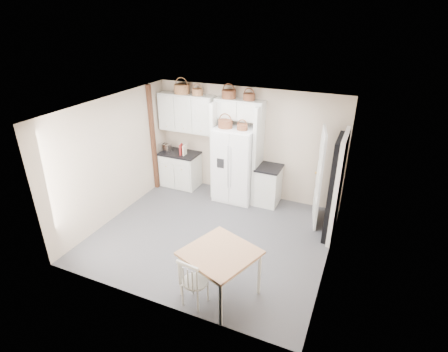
% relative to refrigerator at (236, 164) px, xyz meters
% --- Properties ---
extents(floor, '(4.50, 4.50, 0.00)m').
position_rel_refrigerator_xyz_m(floor, '(0.15, -1.62, -0.88)').
color(floor, '#4C4C4E').
rests_on(floor, ground).
extents(ceiling, '(4.50, 4.50, 0.00)m').
position_rel_refrigerator_xyz_m(ceiling, '(0.15, -1.62, 1.72)').
color(ceiling, white).
rests_on(ceiling, wall_back).
extents(wall_back, '(4.50, 0.00, 4.50)m').
position_rel_refrigerator_xyz_m(wall_back, '(0.15, 0.38, 0.42)').
color(wall_back, '#C5AF9A').
rests_on(wall_back, floor).
extents(wall_left, '(0.00, 4.00, 4.00)m').
position_rel_refrigerator_xyz_m(wall_left, '(-2.10, -1.62, 0.42)').
color(wall_left, '#C5AF9A').
rests_on(wall_left, floor).
extents(wall_right, '(0.00, 4.00, 4.00)m').
position_rel_refrigerator_xyz_m(wall_right, '(2.40, -1.62, 0.42)').
color(wall_right, '#C5AF9A').
rests_on(wall_right, floor).
extents(refrigerator, '(0.91, 0.73, 1.77)m').
position_rel_refrigerator_xyz_m(refrigerator, '(0.00, 0.00, 0.00)').
color(refrigerator, white).
rests_on(refrigerator, floor).
extents(base_cab_left, '(0.93, 0.59, 0.86)m').
position_rel_refrigerator_xyz_m(base_cab_left, '(-1.54, 0.08, -0.45)').
color(base_cab_left, silver).
rests_on(base_cab_left, floor).
extents(base_cab_right, '(0.50, 0.60, 0.88)m').
position_rel_refrigerator_xyz_m(base_cab_right, '(0.79, 0.08, -0.44)').
color(base_cab_right, silver).
rests_on(base_cab_right, floor).
extents(dining_table, '(1.27, 1.27, 0.82)m').
position_rel_refrigerator_xyz_m(dining_table, '(0.97, -3.05, -0.47)').
color(dining_table, '#AC6D45').
rests_on(dining_table, floor).
extents(windsor_chair, '(0.44, 0.41, 0.82)m').
position_rel_refrigerator_xyz_m(windsor_chair, '(0.69, -3.37, -0.47)').
color(windsor_chair, silver).
rests_on(windsor_chair, floor).
extents(counter_left, '(0.97, 0.62, 0.04)m').
position_rel_refrigerator_xyz_m(counter_left, '(-1.54, 0.08, -0.00)').
color(counter_left, black).
rests_on(counter_left, base_cab_left).
extents(counter_right, '(0.54, 0.64, 0.04)m').
position_rel_refrigerator_xyz_m(counter_right, '(0.79, 0.08, 0.02)').
color(counter_right, black).
rests_on(counter_right, base_cab_right).
extents(toaster, '(0.32, 0.20, 0.21)m').
position_rel_refrigerator_xyz_m(toaster, '(-1.90, 0.01, 0.12)').
color(toaster, silver).
rests_on(toaster, counter_left).
extents(cookbook_red, '(0.07, 0.18, 0.26)m').
position_rel_refrigerator_xyz_m(cookbook_red, '(-1.44, -0.00, 0.15)').
color(cookbook_red, maroon).
rests_on(cookbook_red, counter_left).
extents(cookbook_cream, '(0.04, 0.17, 0.25)m').
position_rel_refrigerator_xyz_m(cookbook_cream, '(-1.34, -0.00, 0.14)').
color(cookbook_cream, beige).
rests_on(cookbook_cream, counter_left).
extents(basket_upper_b, '(0.36, 0.36, 0.21)m').
position_rel_refrigerator_xyz_m(basket_upper_b, '(-1.46, 0.21, 1.57)').
color(basket_upper_b, brown).
rests_on(basket_upper_b, upper_cabinet).
extents(basket_upper_c, '(0.25, 0.25, 0.15)m').
position_rel_refrigerator_xyz_m(basket_upper_c, '(-1.05, 0.21, 1.54)').
color(basket_upper_c, brown).
rests_on(basket_upper_c, upper_cabinet).
extents(basket_bridge_a, '(0.32, 0.32, 0.18)m').
position_rel_refrigerator_xyz_m(basket_bridge_a, '(-0.27, 0.21, 1.56)').
color(basket_bridge_a, maroon).
rests_on(basket_bridge_a, bridge_cabinet).
extents(basket_bridge_b, '(0.26, 0.26, 0.15)m').
position_rel_refrigerator_xyz_m(basket_bridge_b, '(0.21, 0.21, 1.54)').
color(basket_bridge_b, maroon).
rests_on(basket_bridge_b, bridge_cabinet).
extents(basket_fridge_a, '(0.33, 0.33, 0.17)m').
position_rel_refrigerator_xyz_m(basket_fridge_a, '(-0.22, -0.10, 0.97)').
color(basket_fridge_a, maroon).
rests_on(basket_fridge_a, refrigerator).
extents(basket_fridge_b, '(0.23, 0.23, 0.13)m').
position_rel_refrigerator_xyz_m(basket_fridge_b, '(0.18, -0.10, 0.95)').
color(basket_fridge_b, maroon).
rests_on(basket_fridge_b, refrigerator).
extents(upper_cabinet, '(1.40, 0.34, 0.90)m').
position_rel_refrigerator_xyz_m(upper_cabinet, '(-1.35, 0.21, 1.02)').
color(upper_cabinet, silver).
rests_on(upper_cabinet, wall_back).
extents(bridge_cabinet, '(1.12, 0.34, 0.45)m').
position_rel_refrigerator_xyz_m(bridge_cabinet, '(0.00, 0.21, 1.24)').
color(bridge_cabinet, silver).
rests_on(bridge_cabinet, wall_back).
extents(fridge_panel_left, '(0.08, 0.60, 2.30)m').
position_rel_refrigerator_xyz_m(fridge_panel_left, '(-0.51, 0.08, 0.27)').
color(fridge_panel_left, silver).
rests_on(fridge_panel_left, floor).
extents(fridge_panel_right, '(0.08, 0.60, 2.30)m').
position_rel_refrigerator_xyz_m(fridge_panel_right, '(0.51, 0.08, 0.27)').
color(fridge_panel_right, silver).
rests_on(fridge_panel_right, floor).
extents(trim_post, '(0.09, 0.09, 2.60)m').
position_rel_refrigerator_xyz_m(trim_post, '(-2.05, -0.27, 0.42)').
color(trim_post, '#371911').
rests_on(trim_post, floor).
extents(doorway_void, '(0.18, 0.85, 2.05)m').
position_rel_refrigerator_xyz_m(doorway_void, '(2.31, -0.62, 0.14)').
color(doorway_void, black).
rests_on(doorway_void, floor).
extents(door_slab, '(0.21, 0.79, 2.05)m').
position_rel_refrigerator_xyz_m(door_slab, '(1.95, -0.29, 0.14)').
color(door_slab, white).
rests_on(door_slab, floor).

